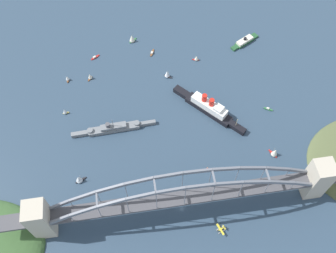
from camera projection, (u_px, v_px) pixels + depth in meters
ground_plane at (182, 208)px, 322.76m from camera, size 1400.00×1400.00×0.00m
harbor_arch_bridge at (183, 197)px, 301.32m from camera, size 292.48×17.17×60.60m
ocean_liner at (209, 107)px, 372.18m from camera, size 62.61×68.29×20.60m
naval_cruiser at (113, 128)px, 362.65m from camera, size 82.42×9.82×17.45m
harbor_ferry_steamer at (245, 41)px, 426.07m from camera, size 36.21×23.91×7.41m
seaplane_taxiing_near_bridge at (221, 229)px, 310.77m from camera, size 7.68×10.47×5.19m
small_boat_0 at (132, 38)px, 424.97m from camera, size 9.87×8.82×10.45m
small_boat_1 at (67, 78)px, 395.67m from camera, size 3.79×6.69×7.14m
small_boat_2 at (152, 53)px, 418.49m from camera, size 5.94×10.55×2.21m
small_boat_3 at (79, 179)px, 332.57m from camera, size 10.02×7.57×9.66m
small_boat_4 at (167, 74)px, 397.44m from camera, size 8.89×7.58×9.46m
small_boat_5 at (268, 109)px, 377.43m from camera, size 8.69×5.90×2.48m
small_boat_6 at (95, 57)px, 414.93m from camera, size 10.01×7.13×2.18m
small_boat_7 at (275, 152)px, 346.36m from camera, size 7.65×9.73×10.83m
small_boat_8 at (196, 58)px, 410.90m from camera, size 7.47×5.09×7.22m
small_boat_9 at (65, 111)px, 372.67m from camera, size 6.36×3.91×7.60m
small_boat_10 at (90, 76)px, 396.58m from camera, size 5.84×6.89×7.95m
channel_marker_buoy at (208, 168)px, 341.91m from camera, size 2.20×2.20×2.75m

